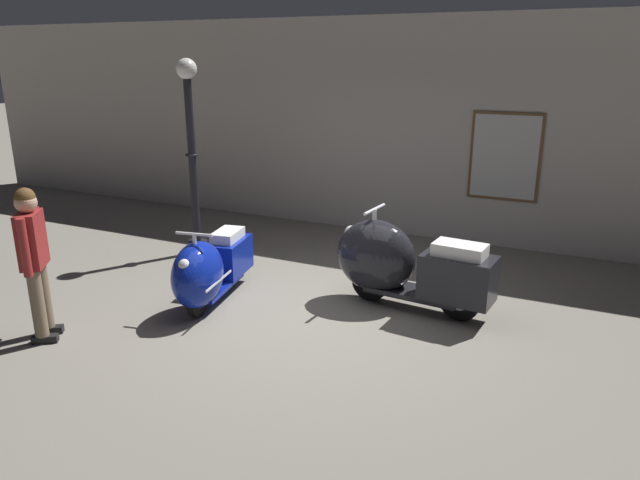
{
  "coord_description": "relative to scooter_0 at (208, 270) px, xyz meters",
  "views": [
    {
      "loc": [
        2.62,
        -5.31,
        2.74
      ],
      "look_at": [
        -0.13,
        0.48,
        0.72
      ],
      "focal_mm": 33.0,
      "sensor_mm": 36.0,
      "label": 1
    }
  ],
  "objects": [
    {
      "name": "ground_plane",
      "position": [
        1.18,
        0.24,
        -0.43
      ],
      "size": [
        60.0,
        60.0,
        0.0
      ],
      "primitive_type": "plane",
      "color": "slate"
    },
    {
      "name": "scooter_1",
      "position": [
        1.95,
        0.91,
        0.07
      ],
      "size": [
        1.86,
        0.68,
        1.11
      ],
      "rotation": [
        0.0,
        0.0,
        3.05
      ],
      "color": "black",
      "rests_on": "ground"
    },
    {
      "name": "visitor_0",
      "position": [
        -1.02,
        -1.39,
        0.47
      ],
      "size": [
        0.38,
        0.45,
        1.55
      ],
      "rotation": [
        0.0,
        0.0,
        0.6
      ],
      "color": "black",
      "rests_on": "ground"
    },
    {
      "name": "scooter_0",
      "position": [
        0.0,
        0.0,
        0.0
      ],
      "size": [
        0.72,
        1.61,
        0.95
      ],
      "rotation": [
        0.0,
        0.0,
        -1.39
      ],
      "color": "black",
      "rests_on": "ground"
    },
    {
      "name": "showroom_back_wall",
      "position": [
        1.19,
        3.75,
        1.22
      ],
      "size": [
        18.0,
        0.24,
        3.31
      ],
      "color": "#ADA89E",
      "rests_on": "ground"
    },
    {
      "name": "lamppost",
      "position": [
        -1.27,
        1.49,
        1.04
      ],
      "size": [
        0.28,
        0.28,
        2.71
      ],
      "color": "black",
      "rests_on": "ground"
    }
  ]
}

